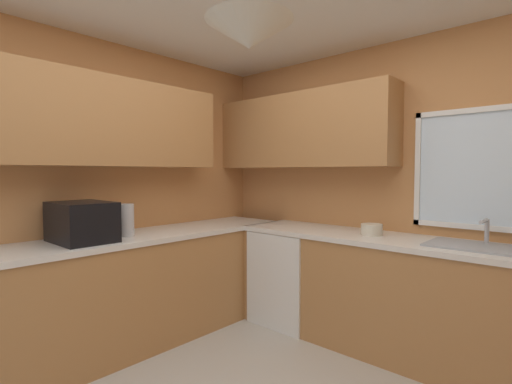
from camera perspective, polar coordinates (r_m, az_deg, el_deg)
name	(u,v)px	position (r m, az deg, el deg)	size (l,w,h in m)	color
room_shell	(258,125)	(2.50, 0.31, 10.04)	(3.70, 3.71, 2.56)	#C6844C
counter_run_left	(110,295)	(3.25, -21.02, -14.26)	(0.65, 3.32, 0.90)	#AD7542
counter_run_back	(402,297)	(3.22, 21.11, -14.46)	(2.79, 0.65, 0.90)	#AD7542
dishwasher	(292,276)	(3.68, 5.39, -12.43)	(0.60, 0.60, 0.85)	white
microwave	(82,222)	(3.04, -24.68, -4.09)	(0.48, 0.36, 0.29)	black
kettle	(126,220)	(3.18, -18.88, -4.01)	(0.12, 0.12, 0.26)	#B7B7BC
sink_assembly	(481,246)	(2.98, 30.74, -7.03)	(0.66, 0.40, 0.19)	#9EA0A5
bowl	(372,230)	(3.21, 16.97, -5.41)	(0.17, 0.17, 0.09)	beige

